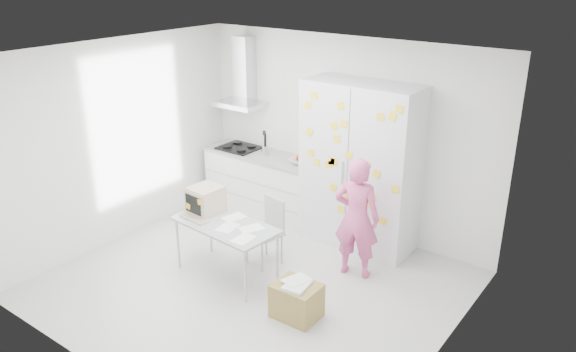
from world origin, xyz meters
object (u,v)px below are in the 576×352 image
Objects in this scene: chair at (268,227)px; cardboard_box at (297,300)px; desk at (212,210)px; person at (357,218)px.

chair is 1.75× the size of cardboard_box.
chair is at bearing 52.46° from desk.
cardboard_box is at bearing 73.94° from person.
person reaches higher than chair.
person is 1.76× the size of chair.
person reaches higher than desk.
chair reaches higher than cardboard_box.
desk is at bearing 170.25° from cardboard_box.
person is 1.27m from cardboard_box.
person is 1.74m from desk.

